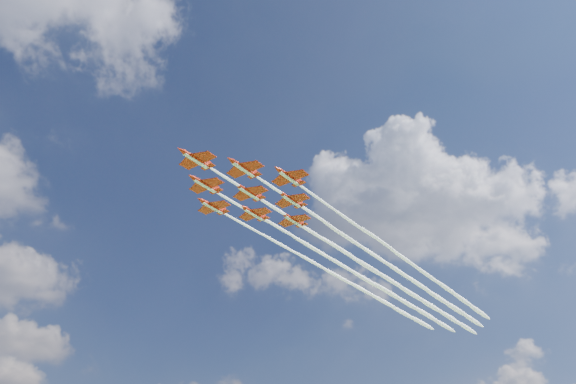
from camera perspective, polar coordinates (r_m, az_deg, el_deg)
name	(u,v)px	position (r m, az deg, el deg)	size (l,w,h in m)	color
jet_lead	(337,247)	(194.46, 5.02, -5.62)	(138.97, 46.41, 3.02)	#AB1D09
jet_row2_port	(371,252)	(199.81, 8.40, -6.10)	(138.97, 46.41, 3.02)	#AB1D09
jet_row2_starb	(336,262)	(206.22, 4.94, -7.09)	(138.97, 46.41, 3.02)	#AB1D09
jet_row3_port	(403,257)	(205.83, 11.59, -6.53)	(138.97, 46.41, 3.02)	#AB1D09
jet_row3_centre	(368,267)	(211.57, 8.14, -7.51)	(138.97, 46.41, 3.02)	#AB1D09
jet_row3_starb	(336,275)	(218.09, 4.87, -8.41)	(138.97, 46.41, 3.02)	#AB1D09
jet_row4_port	(399,271)	(217.56, 11.18, -7.88)	(138.97, 46.41, 3.02)	#AB1D09
jet_row4_starb	(366,279)	(223.45, 7.91, -8.77)	(138.97, 46.41, 3.02)	#AB1D09
jet_tail	(395,283)	(229.41, 10.81, -9.10)	(138.97, 46.41, 3.02)	#AB1D09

